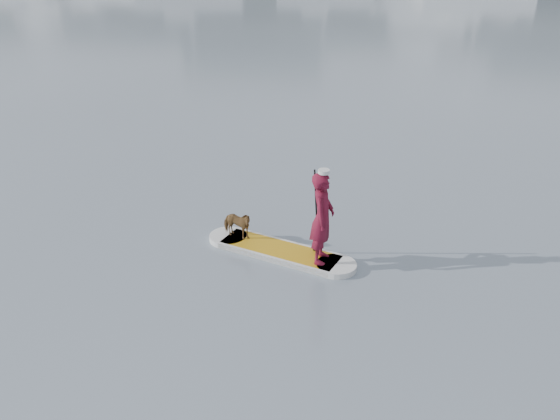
# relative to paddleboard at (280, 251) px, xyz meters

# --- Properties ---
(ground) EXTENTS (140.00, 140.00, 0.00)m
(ground) POSITION_rel_paddleboard_xyz_m (-2.55, -2.83, -0.06)
(ground) COLOR slate
(ground) RESTS_ON ground
(paddleboard) EXTENTS (3.19, 1.54, 0.12)m
(paddleboard) POSITION_rel_paddleboard_xyz_m (0.00, 0.00, 0.00)
(paddleboard) COLOR #CB9013
(paddleboard) RESTS_ON ground
(paddler) EXTENTS (0.47, 0.69, 1.85)m
(paddler) POSITION_rel_paddleboard_xyz_m (0.88, -0.27, 0.98)
(paddler) COLOR maroon
(paddler) RESTS_ON paddleboard
(white_cap) EXTENTS (0.22, 0.22, 0.07)m
(white_cap) POSITION_rel_paddleboard_xyz_m (0.88, -0.27, 1.94)
(white_cap) COLOR silver
(white_cap) RESTS_ON paddler
(dog) EXTENTS (0.81, 0.55, 0.62)m
(dog) POSITION_rel_paddleboard_xyz_m (-0.98, 0.30, 0.37)
(dog) COLOR brown
(dog) RESTS_ON paddleboard
(paddle) EXTENTS (0.12, 0.29, 2.00)m
(paddle) POSITION_rel_paddleboard_xyz_m (0.72, 0.05, 0.74)
(paddle) COLOR black
(paddle) RESTS_ON ground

